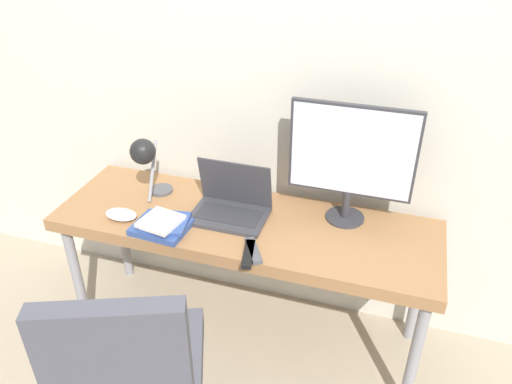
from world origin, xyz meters
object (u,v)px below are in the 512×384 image
object	(u,v)px
laptop	(231,205)
monitor	(352,156)
office_chair	(131,374)
book_stack	(162,225)
desk_lamp	(145,157)
game_controller	(121,215)

from	to	relation	value
laptop	monitor	bearing A→B (deg)	14.29
laptop	office_chair	distance (m)	0.87
book_stack	desk_lamp	bearing A→B (deg)	129.77
laptop	book_stack	bearing A→B (deg)	-139.58
desk_lamp	book_stack	size ratio (longest dim) A/B	1.35
office_chair	laptop	bearing A→B (deg)	86.09
office_chair	book_stack	xyz separation A→B (m)	(-0.19, 0.64, 0.16)
desk_lamp	laptop	bearing A→B (deg)	3.15
book_stack	game_controller	size ratio (longest dim) A/B	1.64
desk_lamp	office_chair	xyz separation A→B (m)	(0.35, -0.83, -0.38)
monitor	desk_lamp	bearing A→B (deg)	-170.55
office_chair	game_controller	world-z (taller)	office_chair
monitor	book_stack	bearing A→B (deg)	-155.79
book_stack	game_controller	bearing A→B (deg)	173.26
laptop	game_controller	world-z (taller)	laptop
book_stack	office_chair	bearing A→B (deg)	-73.53
monitor	book_stack	distance (m)	0.88
monitor	desk_lamp	xyz separation A→B (m)	(-0.92, -0.15, -0.07)
book_stack	game_controller	distance (m)	0.23
desk_lamp	office_chair	distance (m)	0.98
laptop	desk_lamp	size ratio (longest dim) A/B	1.02
laptop	desk_lamp	bearing A→B (deg)	-176.85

